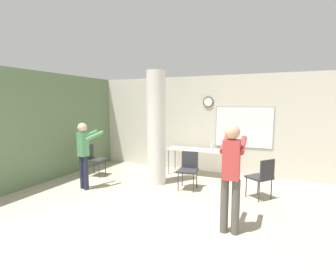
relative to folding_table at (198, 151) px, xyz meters
The scene contains 11 objects.
ground_plane 4.54m from the folding_table, 89.11° to the right, with size 24.00×24.00×0.00m, color #ADA389.
wall_left_accent 4.03m from the folding_table, 149.87° to the right, with size 0.12×7.00×2.80m.
wall_back 0.93m from the folding_table, 81.08° to the left, with size 8.00×0.15×2.80m.
support_pillar 1.55m from the folding_table, 121.83° to the right, with size 0.47×0.47×2.80m.
folding_table is the anchor object (origin of this frame).
bottle_on_table 0.41m from the folding_table, 10.96° to the left, with size 0.07×0.07×0.24m.
chair_table_front 1.26m from the folding_table, 82.62° to the right, with size 0.48×0.48×0.87m.
chair_mid_room 2.21m from the folding_table, 35.36° to the right, with size 0.62×0.62×0.87m.
chair_by_left_wall 2.92m from the folding_table, 154.69° to the right, with size 0.50×0.50×0.87m.
person_playing_side 3.35m from the folding_table, 63.91° to the right, with size 0.40×0.66×1.70m.
person_watching_back 3.06m from the folding_table, 132.49° to the right, with size 0.47×0.62×1.57m.
Camera 1 is at (2.10, -2.46, 2.01)m, focal length 28.00 mm.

